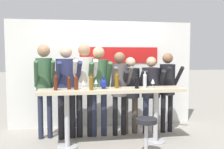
{
  "coord_description": "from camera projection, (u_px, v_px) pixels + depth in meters",
  "views": [
    {
      "loc": [
        -0.76,
        -4.38,
        1.65
      ],
      "look_at": [
        0.0,
        0.07,
        1.29
      ],
      "focal_mm": 40.0,
      "sensor_mm": 36.0,
      "label": 1
    }
  ],
  "objects": [
    {
      "name": "person_right",
      "position": [
        130.0,
        87.0,
        5.14
      ],
      "size": [
        0.49,
        0.56,
        1.59
      ],
      "rotation": [
        0.0,
        0.0,
        0.1
      ],
      "color": "#473D33",
      "rests_on": "ground_plane"
    },
    {
      "name": "decorative_vase",
      "position": [
        104.0,
        84.0,
        4.48
      ],
      "size": [
        0.13,
        0.13,
        0.22
      ],
      "color": "navy",
      "rests_on": "tasting_table"
    },
    {
      "name": "wine_glass_0",
      "position": [
        96.0,
        82.0,
        4.48
      ],
      "size": [
        0.07,
        0.07,
        0.18
      ],
      "color": "silver",
      "rests_on": "tasting_table"
    },
    {
      "name": "tasting_table",
      "position": [
        113.0,
        98.0,
        4.49
      ],
      "size": [
        2.63,
        0.49,
        1.04
      ],
      "color": "beige",
      "rests_on": "ground_plane"
    },
    {
      "name": "wine_bottle_6",
      "position": [
        91.0,
        82.0,
        4.29
      ],
      "size": [
        0.07,
        0.07,
        0.3
      ],
      "color": "brown",
      "rests_on": "tasting_table"
    },
    {
      "name": "person_far_left",
      "position": [
        44.0,
        80.0,
        4.81
      ],
      "size": [
        0.42,
        0.57,
        1.84
      ],
      "rotation": [
        0.0,
        0.0,
        0.13
      ],
      "color": "#23283D",
      "rests_on": "ground_plane"
    },
    {
      "name": "back_wall",
      "position": [
        103.0,
        74.0,
        5.77
      ],
      "size": [
        4.23,
        0.12,
        2.41
      ],
      "color": "silver",
      "rests_on": "ground_plane"
    },
    {
      "name": "wine_glass_2",
      "position": [
        153.0,
        81.0,
        4.54
      ],
      "size": [
        0.07,
        0.07,
        0.18
      ],
      "color": "silver",
      "rests_on": "tasting_table"
    },
    {
      "name": "wine_glass_1",
      "position": [
        83.0,
        83.0,
        4.33
      ],
      "size": [
        0.07,
        0.07,
        0.18
      ],
      "color": "silver",
      "rests_on": "tasting_table"
    },
    {
      "name": "ground_plane",
      "position": [
        113.0,
        145.0,
        4.56
      ],
      "size": [
        40.0,
        40.0,
        0.0
      ],
      "primitive_type": "plane",
      "color": "gray"
    },
    {
      "name": "wine_bottle_0",
      "position": [
        56.0,
        82.0,
        4.26
      ],
      "size": [
        0.07,
        0.07,
        0.33
      ],
      "color": "#4C1E0F",
      "rests_on": "tasting_table"
    },
    {
      "name": "person_center_left",
      "position": [
        85.0,
        80.0,
        4.92
      ],
      "size": [
        0.47,
        0.58,
        1.86
      ],
      "rotation": [
        0.0,
        0.0,
        0.01
      ],
      "color": "black",
      "rests_on": "ground_plane"
    },
    {
      "name": "wine_bottle_3",
      "position": [
        117.0,
        80.0,
        4.53
      ],
      "size": [
        0.07,
        0.07,
        0.33
      ],
      "color": "brown",
      "rests_on": "tasting_table"
    },
    {
      "name": "wine_bottle_2",
      "position": [
        137.0,
        82.0,
        4.51
      ],
      "size": [
        0.07,
        0.07,
        0.26
      ],
      "color": "black",
      "rests_on": "tasting_table"
    },
    {
      "name": "person_center",
      "position": [
        99.0,
        81.0,
        4.96
      ],
      "size": [
        0.45,
        0.56,
        1.8
      ],
      "rotation": [
        0.0,
        0.0,
        0.01
      ],
      "color": "#23283D",
      "rests_on": "ground_plane"
    },
    {
      "name": "bar_stool",
      "position": [
        146.0,
        132.0,
        3.97
      ],
      "size": [
        0.37,
        0.37,
        0.64
      ],
      "color": "#B2B2B7",
      "rests_on": "ground_plane"
    },
    {
      "name": "person_far_right",
      "position": [
        151.0,
        87.0,
        5.13
      ],
      "size": [
        0.48,
        0.56,
        1.6
      ],
      "rotation": [
        0.0,
        0.0,
        -0.09
      ],
      "color": "#23283D",
      "rests_on": "ground_plane"
    },
    {
      "name": "person_left",
      "position": [
        67.0,
        82.0,
        4.82
      ],
      "size": [
        0.55,
        0.65,
        1.82
      ],
      "rotation": [
        0.0,
        0.0,
        0.2
      ],
      "color": "black",
      "rests_on": "ground_plane"
    },
    {
      "name": "wine_bottle_1",
      "position": [
        145.0,
        80.0,
        4.61
      ],
      "size": [
        0.07,
        0.07,
        0.32
      ],
      "color": "#B7BCC1",
      "rests_on": "tasting_table"
    },
    {
      "name": "person_rightmost",
      "position": [
        167.0,
        83.0,
        5.23
      ],
      "size": [
        0.44,
        0.56,
        1.68
      ],
      "rotation": [
        0.0,
        0.0,
        0.19
      ],
      "color": "black",
      "rests_on": "ground_plane"
    },
    {
      "name": "wine_bottle_5",
      "position": [
        76.0,
        82.0,
        4.35
      ],
      "size": [
        0.07,
        0.07,
        0.28
      ],
      "color": "#4C1E0F",
      "rests_on": "tasting_table"
    },
    {
      "name": "person_center_right",
      "position": [
        120.0,
        84.0,
        5.02
      ],
      "size": [
        0.41,
        0.53,
        1.7
      ],
      "rotation": [
        0.0,
        0.0,
        0.06
      ],
      "color": "black",
      "rests_on": "ground_plane"
    },
    {
      "name": "wine_bottle_4",
      "position": [
        69.0,
        82.0,
        4.39
      ],
      "size": [
        0.07,
        0.07,
        0.27
      ],
      "color": "#4C1E0F",
      "rests_on": "tasting_table"
    }
  ]
}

